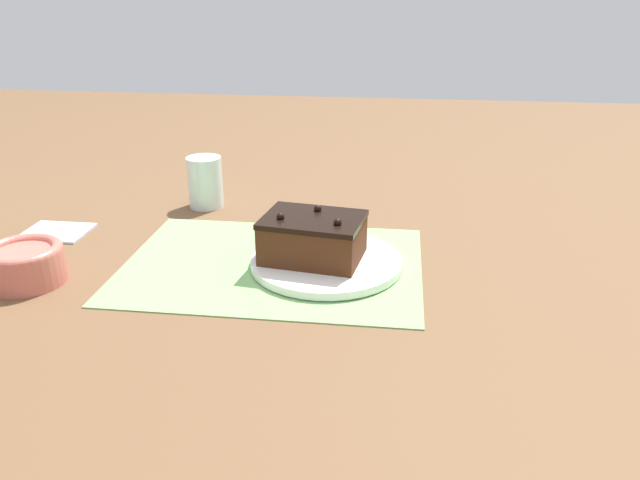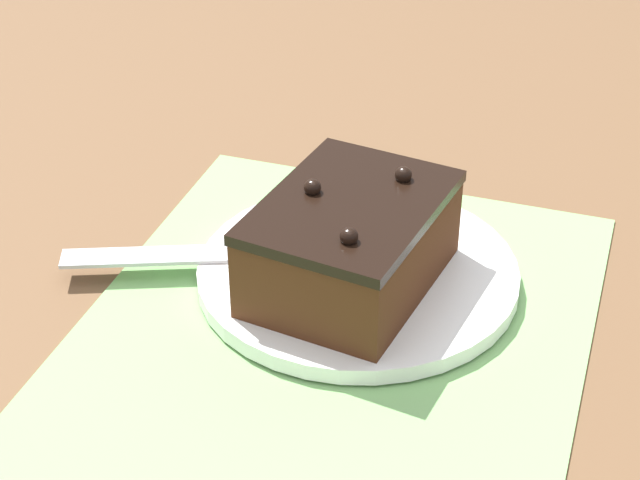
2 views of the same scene
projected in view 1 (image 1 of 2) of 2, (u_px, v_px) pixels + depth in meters
name	position (u px, v px, depth m)	size (l,w,h in m)	color
ground_plane	(273.00, 265.00, 0.97)	(3.00, 3.00, 0.00)	brown
placemat_woven	(273.00, 264.00, 0.97)	(0.46, 0.34, 0.00)	#7AB266
cake_plate	(326.00, 261.00, 0.96)	(0.23, 0.23, 0.01)	white
chocolate_cake	(313.00, 236.00, 0.95)	(0.16, 0.13, 0.08)	#472614
serving_knife	(330.00, 242.00, 1.01)	(0.11, 0.23, 0.01)	slate
drinking_glass	(205.00, 182.00, 1.21)	(0.07, 0.07, 0.10)	silver
small_bowl	(25.00, 263.00, 0.91)	(0.11, 0.11, 0.06)	#C66656
folded_napkin	(56.00, 231.00, 1.09)	(0.11, 0.09, 0.01)	silver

